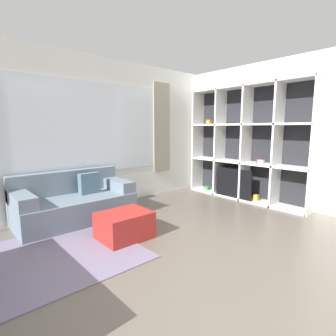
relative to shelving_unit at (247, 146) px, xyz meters
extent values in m
plane|color=#665B51|center=(-2.72, -1.82, -1.10)|extent=(16.00, 16.00, 0.00)
cube|color=white|center=(-2.72, 1.55, 0.25)|extent=(6.96, 0.07, 2.70)
cube|color=white|center=(-2.72, 1.51, 0.35)|extent=(3.17, 0.01, 1.60)
cube|color=#9E9984|center=(-0.96, 1.50, 0.35)|extent=(0.44, 0.03, 1.90)
cube|color=white|center=(0.20, -0.15, 0.25)|extent=(0.07, 4.54, 2.70)
cube|color=slate|center=(-3.92, 0.07, -1.09)|extent=(2.04, 1.65, 0.01)
cube|color=#232328|center=(0.15, -0.01, 0.04)|extent=(0.02, 2.56, 2.27)
cube|color=white|center=(-0.04, -1.29, 0.04)|extent=(0.40, 0.04, 2.27)
cube|color=white|center=(-0.04, -0.65, 0.04)|extent=(0.40, 0.04, 2.27)
cube|color=white|center=(-0.04, -0.01, 0.04)|extent=(0.40, 0.04, 2.27)
cube|color=white|center=(-0.04, 0.63, 0.04)|extent=(0.40, 0.04, 2.27)
cube|color=white|center=(-0.04, 1.27, 0.04)|extent=(0.40, 0.04, 2.27)
cube|color=white|center=(-0.04, -0.01, -1.08)|extent=(0.40, 2.56, 0.04)
cube|color=white|center=(-0.04, -0.01, -0.34)|extent=(0.40, 2.56, 0.04)
cube|color=white|center=(-0.04, -0.01, 0.42)|extent=(0.40, 2.56, 0.04)
cube|color=white|center=(-0.04, -0.01, 1.16)|extent=(0.40, 2.56, 0.04)
cube|color=black|center=(-0.20, 0.14, -0.76)|extent=(0.04, 0.83, 0.59)
cube|color=black|center=(-0.18, 0.14, -1.04)|extent=(0.10, 0.24, 0.03)
cube|color=gold|center=(-0.06, -0.30, -1.00)|extent=(0.09, 0.09, 0.11)
cube|color=white|center=(-0.06, -0.36, -0.29)|extent=(0.09, 0.09, 0.07)
cube|color=red|center=(-0.06, -0.31, -0.28)|extent=(0.07, 0.07, 0.07)
cylinder|color=red|center=(-0.06, 0.35, -0.98)|extent=(0.06, 0.06, 0.16)
cube|color=#388947|center=(-0.06, 0.94, -1.02)|extent=(0.12, 0.12, 0.07)
cube|color=orange|center=(-0.06, 0.93, 0.48)|extent=(0.10, 0.10, 0.09)
cube|color=slate|center=(-3.13, 1.02, -0.90)|extent=(1.73, 0.87, 0.38)
cube|color=slate|center=(-3.13, 1.37, -0.53)|extent=(1.73, 0.18, 0.37)
cube|color=slate|center=(-3.87, 1.02, -0.62)|extent=(0.24, 0.81, 0.18)
cube|color=slate|center=(-2.38, 1.02, -0.62)|extent=(0.24, 0.81, 0.18)
cube|color=slate|center=(-2.86, 1.09, -0.54)|extent=(0.35, 0.14, 0.34)
cube|color=#A82823|center=(-2.92, -0.05, -0.92)|extent=(0.65, 0.53, 0.35)
camera|label=1|loc=(-4.67, -2.88, 0.34)|focal=28.00mm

